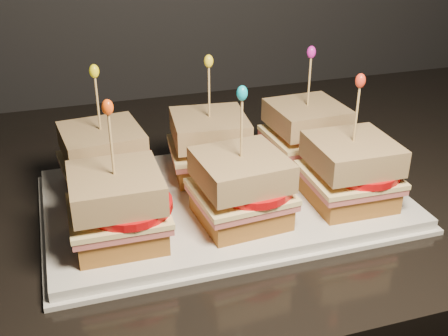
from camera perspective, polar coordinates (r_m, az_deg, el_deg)
name	(u,v)px	position (r m, az deg, el deg)	size (l,w,h in m)	color
granite_slab	(16,213)	(0.80, -20.34, -4.34)	(2.61, 0.71, 0.04)	black
platter	(224,200)	(0.73, 0.00, -3.24)	(0.45, 0.28, 0.02)	silver
platter_rim	(224,204)	(0.73, 0.00, -3.64)	(0.46, 0.29, 0.01)	silver
sandwich_0_bread_bot	(106,178)	(0.75, -11.93, -1.00)	(0.09, 0.09, 0.03)	brown
sandwich_0_ham	(104,166)	(0.74, -12.05, 0.17)	(0.10, 0.10, 0.01)	#CB585C
sandwich_0_cheese	(104,161)	(0.74, -12.11, 0.66)	(0.11, 0.10, 0.01)	#FFE698
sandwich_0_tomato	(113,157)	(0.73, -11.18, 1.12)	(0.09, 0.09, 0.01)	red
sandwich_0_bread_top	(102,141)	(0.73, -12.32, 2.67)	(0.10, 0.10, 0.03)	#5B2F15
sandwich_0_pick	(98,107)	(0.71, -12.68, 6.10)	(0.00, 0.00, 0.09)	tan
sandwich_0_frill	(94,71)	(0.70, -13.05, 9.57)	(0.01, 0.01, 0.02)	yellow
sandwich_1_bread_bot	(210,163)	(0.77, -1.44, 0.46)	(0.09, 0.09, 0.03)	brown
sandwich_1_ham	(210,152)	(0.76, -1.45, 1.62)	(0.10, 0.10, 0.01)	#CB585C
sandwich_1_cheese	(210,148)	(0.76, -1.46, 2.09)	(0.11, 0.10, 0.01)	#FFE698
sandwich_1_tomato	(219,143)	(0.76, -0.46, 2.54)	(0.09, 0.09, 0.01)	red
sandwich_1_bread_top	(210,128)	(0.75, -1.48, 4.07)	(0.10, 0.10, 0.03)	#5B2F15
sandwich_1_pick	(209,95)	(0.73, -1.52, 7.42)	(0.00, 0.00, 0.09)	tan
sandwich_1_frill	(209,61)	(0.72, -1.57, 10.81)	(0.01, 0.01, 0.02)	yellow
sandwich_2_bread_bot	(304,150)	(0.82, 8.17, 1.79)	(0.09, 0.09, 0.03)	brown
sandwich_2_ham	(305,139)	(0.81, 8.25, 2.89)	(0.10, 0.10, 0.01)	#CB585C
sandwich_2_cheese	(305,135)	(0.81, 8.28, 3.34)	(0.11, 0.10, 0.01)	#FFE698
sandwich_2_tomato	(315,131)	(0.81, 9.27, 3.76)	(0.09, 0.09, 0.01)	red
sandwich_2_bread_top	(307,116)	(0.80, 8.41, 5.21)	(0.10, 0.10, 0.03)	#5B2F15
sandwich_2_pick	(309,85)	(0.78, 8.64, 8.38)	(0.00, 0.00, 0.09)	tan
sandwich_2_frill	(311,52)	(0.77, 8.87, 11.56)	(0.01, 0.01, 0.02)	#C81BA6
sandwich_3_bread_bot	(120,229)	(0.64, -10.55, -6.12)	(0.09, 0.09, 0.03)	brown
sandwich_3_ham	(118,216)	(0.63, -10.68, -4.81)	(0.10, 0.10, 0.01)	#CB585C
sandwich_3_cheese	(118,210)	(0.63, -10.74, -4.26)	(0.11, 0.10, 0.01)	#FFE698
sandwich_3_tomato	(129,206)	(0.62, -9.62, -3.78)	(0.09, 0.09, 0.01)	red
sandwich_3_bread_top	(116,188)	(0.61, -10.96, -1.97)	(0.10, 0.10, 0.03)	#5B2F15
sandwich_3_pick	(112,148)	(0.59, -11.34, 1.98)	(0.00, 0.00, 0.09)	tan
sandwich_3_frill	(108,107)	(0.57, -11.74, 6.06)	(0.01, 0.01, 0.02)	#F54E0F
sandwich_4_bread_bot	(240,209)	(0.66, 1.67, -4.21)	(0.09, 0.09, 0.03)	brown
sandwich_4_ham	(241,197)	(0.66, 1.69, -2.92)	(0.10, 0.10, 0.01)	#CB585C
sandwich_4_cheese	(241,191)	(0.65, 1.70, -2.39)	(0.11, 0.10, 0.01)	#FFE698
sandwich_4_tomato	(252,187)	(0.65, 2.89, -1.90)	(0.09, 0.09, 0.01)	red
sandwich_4_bread_top	(241,170)	(0.64, 1.74, -0.16)	(0.10, 0.10, 0.03)	#5B2F15
sandwich_4_pick	(242,132)	(0.62, 1.79, 3.68)	(0.00, 0.00, 0.09)	tan
sandwich_4_frill	(242,93)	(0.60, 1.85, 7.62)	(0.01, 0.01, 0.02)	#09AECB
sandwich_5_bread_bot	(348,192)	(0.72, 12.47, -2.35)	(0.09, 0.09, 0.03)	brown
sandwich_5_ham	(349,179)	(0.71, 12.60, -1.14)	(0.10, 0.10, 0.01)	#CB585C
sandwich_5_cheese	(350,174)	(0.71, 12.66, -0.64)	(0.11, 0.10, 0.01)	#FFE698
sandwich_5_tomato	(362,170)	(0.70, 13.80, -0.17)	(0.09, 0.09, 0.01)	red
sandwich_5_bread_top	(352,153)	(0.69, 12.89, 1.45)	(0.10, 0.10, 0.03)	#5B2F15
sandwich_5_pick	(356,118)	(0.68, 13.29, 5.00)	(0.00, 0.00, 0.09)	tan
sandwich_5_frill	(360,81)	(0.66, 13.69, 8.62)	(0.01, 0.01, 0.02)	red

